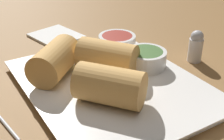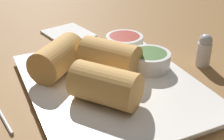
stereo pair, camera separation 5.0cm
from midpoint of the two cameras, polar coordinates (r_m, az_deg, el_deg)
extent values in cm
cube|color=olive|center=(52.44, -4.77, -5.10)|extent=(180.00, 140.00, 2.00)
cube|color=white|center=(52.14, -2.77, -3.15)|extent=(32.16, 25.57, 1.20)
cube|color=white|center=(51.75, -2.79, -2.45)|extent=(33.45, 26.59, 0.30)
cylinder|color=#DBA356|center=(53.65, -13.09, 1.64)|extent=(10.93, 11.21, 5.71)
sphere|color=#6B9E47|center=(56.90, -11.16, 3.45)|extent=(3.71, 3.71, 3.71)
cylinder|color=#DBA356|center=(45.25, -3.59, -2.95)|extent=(11.37, 10.63, 5.71)
sphere|color=beige|center=(46.89, -8.21, -2.01)|extent=(3.71, 3.71, 3.71)
cylinder|color=#DBA356|center=(53.54, -3.56, 2.31)|extent=(11.42, 10.47, 5.71)
sphere|color=#56843D|center=(55.33, -7.41, 3.02)|extent=(3.71, 3.71, 3.71)
cylinder|color=white|center=(56.01, 3.63, 2.02)|extent=(7.39, 7.39, 3.03)
cylinder|color=#477038|center=(55.46, 3.67, 3.17)|extent=(6.06, 6.06, 0.55)
cylinder|color=white|center=(62.52, -1.38, 4.99)|extent=(7.39, 7.39, 3.03)
cylinder|color=maroon|center=(62.03, -1.39, 6.05)|extent=(6.06, 6.06, 0.55)
cylinder|color=silver|center=(47.99, -21.98, -9.16)|extent=(10.20, 1.95, 0.50)
cube|color=white|center=(74.44, -12.11, 6.04)|extent=(12.67, 11.45, 0.60)
cylinder|color=silver|center=(62.41, 12.78, 3.52)|extent=(2.77, 2.77, 4.65)
sphere|color=#B7B7BC|center=(61.32, 13.06, 5.90)|extent=(2.49, 2.49, 2.49)
camera|label=1|loc=(0.03, -92.85, -1.54)|focal=50.00mm
camera|label=2|loc=(0.03, 87.15, 1.54)|focal=50.00mm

